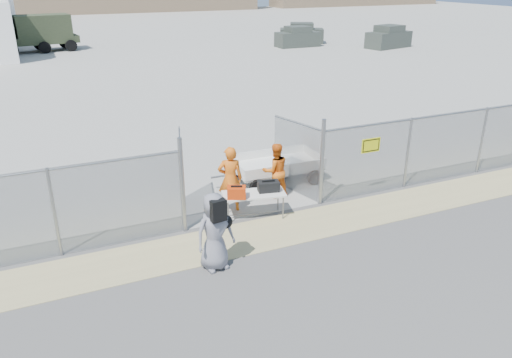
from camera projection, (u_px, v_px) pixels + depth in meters
name	position (u px, v px, depth m)	size (l,w,h in m)	color
ground	(290.00, 251.00, 11.89)	(160.00, 160.00, 0.00)	#494848
tarmac_inside	(86.00, 42.00, 47.36)	(160.00, 80.00, 0.01)	#9A9892
dirt_strip	(272.00, 232.00, 12.73)	(44.00, 1.60, 0.01)	tan
chain_link_fence	(256.00, 179.00, 13.16)	(40.00, 0.20, 2.20)	gray
folding_table	(254.00, 205.00, 13.41)	(1.67, 0.69, 0.71)	white
orange_bag	(237.00, 192.00, 12.95)	(0.48, 0.32, 0.30)	red
black_duffel	(268.00, 186.00, 13.35)	(0.56, 0.33, 0.27)	black
security_worker_left	(230.00, 179.00, 13.58)	(0.68, 0.45, 1.87)	orange
security_worker_right	(275.00, 171.00, 14.46)	(0.80, 0.62, 1.65)	orange
visitor	(215.00, 232.00, 10.90)	(0.89, 0.58, 1.81)	slate
utility_trailer	(276.00, 168.00, 15.75)	(3.56, 1.83, 0.86)	white
military_truck	(38.00, 34.00, 40.80)	(6.13, 2.26, 2.92)	#323B25
parked_vehicle_near	(298.00, 37.00, 43.76)	(3.79, 1.71, 1.71)	#3A413A
parked_vehicle_mid	(302.00, 33.00, 45.96)	(3.93, 1.78, 1.78)	#3A413A
parked_vehicle_far	(389.00, 37.00, 43.12)	(4.11, 1.86, 1.86)	#3A413A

